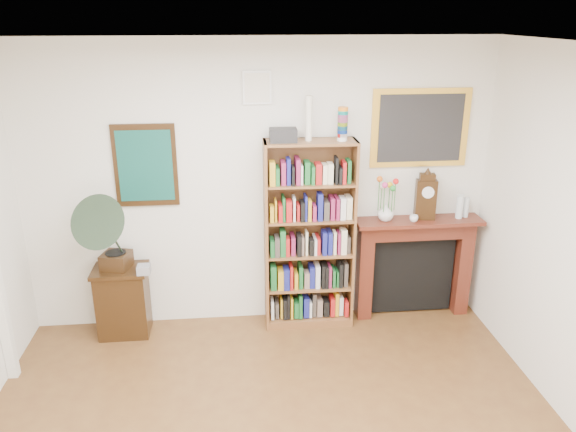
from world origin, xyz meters
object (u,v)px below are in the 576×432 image
object	(u,v)px
mantel_clock	(426,197)
bottle_right	(466,207)
side_cabinet	(123,301)
flower_vase	(386,212)
bookshelf	(310,226)
fireplace	(414,258)
gramophone	(109,228)
bottle_left	(460,206)
teacup	(414,219)
cd_stack	(144,269)

from	to	relation	value
mantel_clock	bottle_right	distance (m)	0.45
mantel_clock	bottle_right	bearing A→B (deg)	10.88
side_cabinet	flower_vase	world-z (taller)	flower_vase
bookshelf	fireplace	xyz separation A→B (m)	(1.09, 0.08, -0.43)
fireplace	flower_vase	xyz separation A→B (m)	(-0.34, -0.04, 0.53)
gramophone	flower_vase	world-z (taller)	gramophone
bottle_left	teacup	bearing A→B (deg)	-172.97
side_cabinet	mantel_clock	bearing A→B (deg)	1.32
gramophone	bookshelf	bearing A→B (deg)	18.25
fireplace	cd_stack	xyz separation A→B (m)	(-2.67, -0.24, 0.12)
fireplace	flower_vase	size ratio (longest dim) A/B	7.57
side_cabinet	fireplace	world-z (taller)	fireplace
bookshelf	teacup	world-z (taller)	bookshelf
fireplace	bottle_right	xyz separation A→B (m)	(0.48, -0.02, 0.54)
side_cabinet	cd_stack	size ratio (longest dim) A/B	5.82
bottle_right	teacup	bearing A→B (deg)	-170.86
bookshelf	gramophone	bearing A→B (deg)	-174.44
teacup	fireplace	bearing A→B (deg)	56.00
side_cabinet	bottle_right	size ratio (longest dim) A/B	3.49
teacup	bottle_right	xyz separation A→B (m)	(0.56, 0.09, 0.07)
flower_vase	bottle_left	size ratio (longest dim) A/B	0.70
gramophone	cd_stack	world-z (taller)	gramophone
side_cabinet	cd_stack	world-z (taller)	cd_stack
teacup	bottle_right	size ratio (longest dim) A/B	0.42
bottle_left	flower_vase	bearing A→B (deg)	179.67
side_cabinet	mantel_clock	world-z (taller)	mantel_clock
cd_stack	teacup	distance (m)	2.62
mantel_clock	bottle_right	size ratio (longest dim) A/B	2.30
gramophone	cd_stack	bearing A→B (deg)	11.30
side_cabinet	fireplace	xyz separation A→B (m)	(2.92, 0.11, 0.27)
gramophone	bottle_right	distance (m)	3.43
bookshelf	side_cabinet	world-z (taller)	bookshelf
cd_stack	bookshelf	bearing A→B (deg)	5.84
bookshelf	cd_stack	world-z (taller)	bookshelf
bookshelf	mantel_clock	size ratio (longest dim) A/B	4.71
cd_stack	teacup	xyz separation A→B (m)	(2.60, 0.13, 0.36)
cd_stack	mantel_clock	size ratio (longest dim) A/B	0.26
fireplace	bottle_right	size ratio (longest dim) A/B	6.32
cd_stack	gramophone	bearing A→B (deg)	177.69
teacup	side_cabinet	bearing A→B (deg)	-179.92
fireplace	cd_stack	size ratio (longest dim) A/B	10.53
bookshelf	fireplace	bearing A→B (deg)	5.15
gramophone	teacup	bearing A→B (deg)	16.07
bookshelf	mantel_clock	xyz separation A→B (m)	(1.15, 0.05, 0.23)
gramophone	bottle_right	size ratio (longest dim) A/B	4.06
mantel_clock	cd_stack	bearing A→B (deg)	-166.96
gramophone	bottle_left	size ratio (longest dim) A/B	3.38
teacup	bottle_left	size ratio (longest dim) A/B	0.35
fireplace	cd_stack	bearing A→B (deg)	-175.07
cd_stack	bottle_left	xyz separation A→B (m)	(3.07, 0.19, 0.45)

